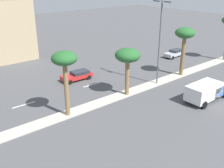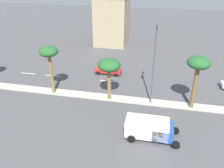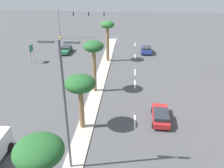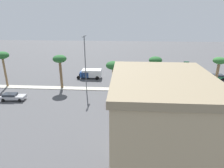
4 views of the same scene
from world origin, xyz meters
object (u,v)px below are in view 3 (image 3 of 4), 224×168
Objects in this scene: traffic_signal_gantry at (74,20)px; sedan_blue_leading at (146,50)px; palm_tree_center at (40,157)px; street_lamp_outboard at (65,101)px; sedan_green_rear at (66,49)px; sedan_red_front at (161,115)px; directional_road_sign at (31,50)px; palm_tree_trailing at (80,85)px; palm_tree_near at (107,28)px; palm_tree_far at (94,49)px.

traffic_signal_gantry is 20.07m from sedan_blue_leading.
palm_tree_center is 0.64× the size of street_lamp_outboard.
sedan_red_front is (-17.11, 23.31, 0.02)m from sedan_green_rear.
street_lamp_outboard is (-13.14, 24.91, 4.20)m from directional_road_sign.
palm_tree_trailing is 0.54× the size of street_lamp_outboard.
palm_tree_center is 38.09m from sedan_green_rear.
palm_tree_trailing reaches higher than sedan_green_rear.
sedan_green_rear is at bearing -24.51° from palm_tree_near.
traffic_signal_gantry is 4.37× the size of directional_road_sign.
sedan_blue_leading is (-17.05, 9.90, -3.77)m from traffic_signal_gantry.
traffic_signal_gantry is 18.07m from palm_tree_near.
traffic_signal_gantry is 3.42× the size of sedan_green_rear.
palm_tree_center is at bearing 90.52° from palm_tree_trailing.
street_lamp_outboard reaches higher than sedan_blue_leading.
palm_tree_near is 21.47m from sedan_red_front.
street_lamp_outboard reaches higher than sedan_red_front.
directional_road_sign is at bearing -66.67° from palm_tree_center.
sedan_red_front is at bearing -136.97° from street_lamp_outboard.
palm_tree_center is at bearing 90.07° from palm_tree_far.
palm_tree_far is 8.75m from palm_tree_trailing.
palm_tree_near is 27.08m from street_lamp_outboard.
sedan_green_rear is at bearing -53.72° from sedan_red_front.
palm_tree_near is 1.91× the size of sedan_blue_leading.
palm_tree_center is 5.50m from street_lamp_outboard.
traffic_signal_gantry is 11.70m from sedan_green_rear.
palm_tree_far is at bearing 87.61° from palm_tree_near.
street_lamp_outboard is at bearing 105.46° from sedan_green_rear.
palm_tree_trailing is at bearing -89.48° from palm_tree_center.
palm_tree_trailing is 1.32× the size of sedan_red_front.
palm_tree_center reaches higher than sedan_green_rear.
street_lamp_outboard is 13.03m from sedan_red_front.
sedan_red_front is (-8.54, 6.70, -5.45)m from palm_tree_far.
sedan_green_rear is 1.13× the size of sedan_blue_leading.
palm_tree_far is 1.19× the size of palm_tree_trailing.
sedan_red_front is (-8.61, -1.99, -4.41)m from palm_tree_trailing.
sedan_red_front is (-21.62, 17.00, -1.74)m from directional_road_sign.
sedan_red_front is at bearing 141.83° from directional_road_sign.
palm_tree_near is 21.18m from palm_tree_trailing.
palm_tree_far is at bearing 141.78° from directional_road_sign.
palm_tree_near is 11.39m from sedan_green_rear.
palm_tree_trailing is 27.06m from sedan_green_rear.
traffic_signal_gantry reaches higher than sedan_green_rear.
directional_road_sign is 23.17m from palm_tree_trailing.
palm_tree_trailing is 11.45m from palm_tree_center.
palm_tree_trailing is (0.08, 8.68, -1.04)m from palm_tree_far.
palm_tree_near is 32.56m from palm_tree_center.
directional_road_sign is at bearing 77.14° from traffic_signal_gantry.
sedan_green_rear is (8.64, -31.22, -5.95)m from street_lamp_outboard.
street_lamp_outboard reaches higher than sedan_green_rear.
sedan_red_front is at bearing 117.20° from traffic_signal_gantry.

